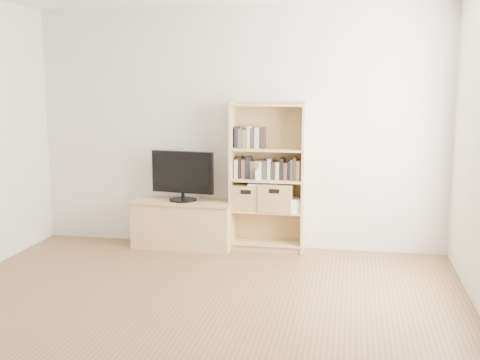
% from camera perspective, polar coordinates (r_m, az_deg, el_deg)
% --- Properties ---
extents(floor, '(4.50, 5.00, 0.01)m').
position_cam_1_polar(floor, '(4.50, -6.38, -14.53)').
color(floor, brown).
rests_on(floor, ground).
extents(back_wall, '(4.50, 0.02, 2.60)m').
position_cam_1_polar(back_wall, '(6.56, -0.18, 4.88)').
color(back_wall, silver).
rests_on(back_wall, floor).
extents(tv_stand, '(1.10, 0.43, 0.50)m').
position_cam_1_polar(tv_stand, '(6.66, -5.39, -4.25)').
color(tv_stand, tan).
rests_on(tv_stand, floor).
extents(bookshelf, '(0.80, 0.29, 1.60)m').
position_cam_1_polar(bookshelf, '(6.43, 2.63, 0.26)').
color(bookshelf, tan).
rests_on(bookshelf, floor).
extents(television, '(0.71, 0.15, 0.56)m').
position_cam_1_polar(television, '(6.56, -5.46, 0.42)').
color(television, black).
rests_on(television, tv_stand).
extents(books_row_mid, '(0.78, 0.19, 0.21)m').
position_cam_1_polar(books_row_mid, '(6.43, 2.66, 1.04)').
color(books_row_mid, beige).
rests_on(books_row_mid, bookshelf).
extents(books_row_upper, '(0.39, 0.15, 0.20)m').
position_cam_1_polar(books_row_upper, '(6.42, 1.12, 3.97)').
color(books_row_upper, beige).
rests_on(books_row_upper, bookshelf).
extents(baby_monitor, '(0.06, 0.04, 0.11)m').
position_cam_1_polar(baby_monitor, '(6.35, 1.72, 0.48)').
color(baby_monitor, white).
rests_on(baby_monitor, bookshelf).
extents(basket_left, '(0.33, 0.27, 0.27)m').
position_cam_1_polar(basket_left, '(6.49, 0.76, -1.59)').
color(basket_left, olive).
rests_on(basket_left, bookshelf).
extents(basket_right, '(0.37, 0.31, 0.29)m').
position_cam_1_polar(basket_right, '(6.44, 3.47, -1.59)').
color(basket_right, olive).
rests_on(basket_right, bookshelf).
extents(laptop, '(0.31, 0.22, 0.02)m').
position_cam_1_polar(laptop, '(6.43, 2.23, -0.37)').
color(laptop, white).
rests_on(laptop, basket_left).
extents(magazine_stack, '(0.22, 0.28, 0.12)m').
position_cam_1_polar(magazine_stack, '(6.44, 5.03, -2.43)').
color(magazine_stack, beige).
rests_on(magazine_stack, bookshelf).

